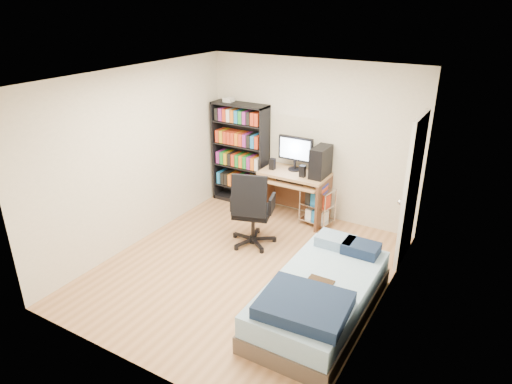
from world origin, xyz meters
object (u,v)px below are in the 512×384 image
Objects in this scene: media_shelf at (240,153)px; bed at (320,297)px; office_chair at (252,222)px; computer_desk at (302,177)px.

media_shelf is 0.88× the size of bed.
media_shelf is at bearing 110.66° from office_chair.
media_shelf is 1.22m from computer_desk.
computer_desk is at bearing 119.98° from bed.
computer_desk reaches higher than office_chair.
computer_desk is at bearing 60.34° from office_chair.
computer_desk is (1.20, -0.10, -0.17)m from media_shelf.
computer_desk is 0.65× the size of bed.
computer_desk is 1.17× the size of office_chair.
computer_desk is at bearing -4.91° from media_shelf.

